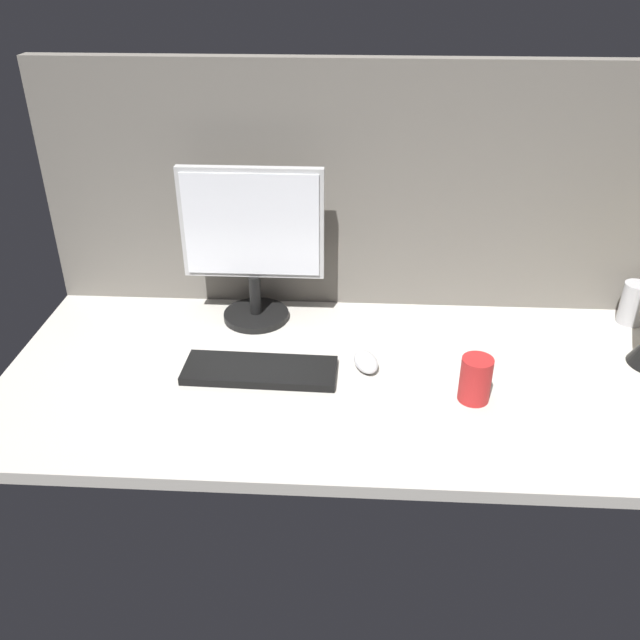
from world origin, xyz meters
TOP-DOWN VIEW (x-y plane):
  - ground_plane at (0.00, 0.00)cm, footprint 180.00×80.00cm
  - cubicle_wall_back at (0.00, 37.50)cm, footprint 180.00×5.00cm
  - monitor at (-32.04, 25.12)cm, footprint 37.53×18.00cm
  - keyboard at (-27.34, -2.75)cm, footprint 37.32×13.94cm
  - mouse at (-1.70, 1.48)cm, footprint 8.00×10.76cm
  - mug_steel at (70.90, 28.03)cm, footprint 6.83×6.83cm
  - mug_red_plastic at (22.87, -10.13)cm, footprint 7.19×7.19cm

SIDE VIEW (x-z plane):
  - ground_plane at x=0.00cm, z-range -3.00..0.00cm
  - keyboard at x=-27.34cm, z-range 0.00..2.00cm
  - mouse at x=-1.70cm, z-range 0.00..3.40cm
  - mug_red_plastic at x=22.87cm, z-range 0.00..10.90cm
  - mug_steel at x=70.90cm, z-range 0.00..11.74cm
  - monitor at x=-32.04cm, z-range 1.87..44.55cm
  - cubicle_wall_back at x=0.00cm, z-range 0.00..66.94cm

